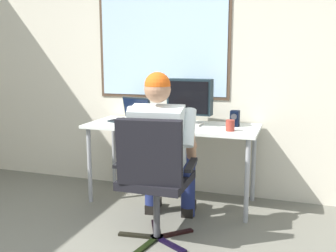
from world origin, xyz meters
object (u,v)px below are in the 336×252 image
crt_monitor (190,98)px  wine_glass (157,116)px  desk_speaker (235,118)px  person_seated (162,149)px  office_chair (153,172)px  coffee_mug (230,125)px  laptop (132,115)px  desk (172,132)px

crt_monitor → wine_glass: size_ratio=2.78×
wine_glass → desk_speaker: size_ratio=1.06×
person_seated → crt_monitor: 0.72m
office_chair → desk_speaker: bearing=66.4°
person_seated → coffee_mug: 0.66m
laptop → wine_glass: bearing=-32.2°
laptop → wine_glass: (0.33, -0.21, 0.04)m
crt_monitor → desk_speaker: crt_monitor is taller
wine_glass → coffee_mug: 0.65m
desk → office_chair: size_ratio=1.65×
desk → coffee_mug: bearing=-13.6°
desk → laptop: bearing=171.5°
office_chair → person_seated: size_ratio=0.76×
crt_monitor → wine_glass: 0.34m
office_chair → laptop: laptop is taller
person_seated → crt_monitor: person_seated is taller
person_seated → crt_monitor: size_ratio=2.97×
desk_speaker → laptop: bearing=-177.6°
office_chair → wine_glass: size_ratio=6.30×
wine_glass → coffee_mug: size_ratio=1.61×
crt_monitor → laptop: 0.61m
crt_monitor → laptop: crt_monitor is taller
person_seated → wine_glass: 0.53m
wine_glass → coffee_mug: (0.65, 0.01, -0.05)m
person_seated → laptop: 0.86m
coffee_mug → person_seated: bearing=-133.6°
desk → wine_glass: size_ratio=10.41×
office_chair → crt_monitor: bearing=88.8°
wine_glass → coffee_mug: bearing=0.9°
desk → wine_glass: bearing=-122.6°
wine_glass → laptop: bearing=147.8°
desk → laptop: laptop is taller
crt_monitor → coffee_mug: (0.40, -0.18, -0.20)m
office_chair → desk_speaker: office_chair is taller
crt_monitor → wine_glass: bearing=-143.0°
desk → desk_speaker: size_ratio=11.08×
desk → person_seated: 0.61m
crt_monitor → person_seated: bearing=-94.0°
desk → coffee_mug: (0.55, -0.13, 0.11)m
crt_monitor → coffee_mug: crt_monitor is taller
crt_monitor → desk: bearing=-164.6°
wine_glass → desk_speaker: bearing=20.9°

